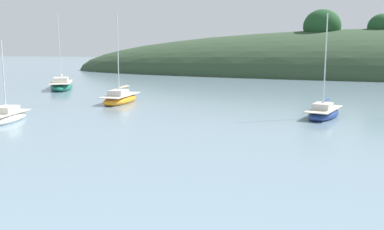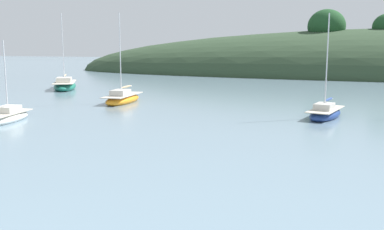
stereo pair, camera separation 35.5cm
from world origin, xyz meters
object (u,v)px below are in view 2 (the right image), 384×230
object	(u,v)px
sailboat_grey_yawl	(123,99)
sailboat_cream_ketch	(65,86)
sailboat_black_sloop	(325,113)
sailboat_orange_cutter	(6,117)

from	to	relation	value
sailboat_grey_yawl	sailboat_cream_ketch	bearing A→B (deg)	144.96
sailboat_black_sloop	sailboat_cream_ketch	size ratio (longest dim) A/B	0.82
sailboat_black_sloop	sailboat_cream_ketch	bearing A→B (deg)	159.33
sailboat_orange_cutter	sailboat_black_sloop	distance (m)	24.13
sailboat_cream_ketch	sailboat_black_sloop	bearing A→B (deg)	-20.67
sailboat_cream_ketch	sailboat_grey_yawl	world-z (taller)	sailboat_cream_ketch
sailboat_orange_cutter	sailboat_black_sloop	size ratio (longest dim) A/B	0.75
sailboat_black_sloop	sailboat_orange_cutter	bearing A→B (deg)	-156.47
sailboat_black_sloop	sailboat_grey_yawl	distance (m)	19.50
sailboat_orange_cutter	sailboat_cream_ketch	xyz separation A→B (m)	(-10.77, 22.05, 0.14)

